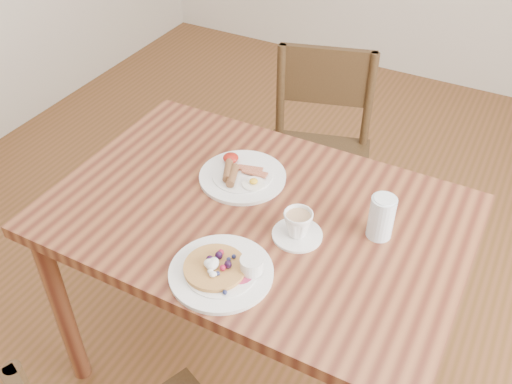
% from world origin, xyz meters
% --- Properties ---
extents(ground, '(5.00, 5.00, 0.00)m').
position_xyz_m(ground, '(0.00, 0.00, 0.00)').
color(ground, brown).
rests_on(ground, ground).
extents(dining_table, '(1.20, 0.80, 0.75)m').
position_xyz_m(dining_table, '(0.00, 0.00, 0.65)').
color(dining_table, brown).
rests_on(dining_table, ground).
extents(chair_far, '(0.52, 0.52, 0.88)m').
position_xyz_m(chair_far, '(-0.09, 0.71, 0.49)').
color(chair_far, '#3B2915').
rests_on(chair_far, ground).
extents(pancake_plate, '(0.27, 0.27, 0.06)m').
position_xyz_m(pancake_plate, '(0.04, -0.26, 0.76)').
color(pancake_plate, white).
rests_on(pancake_plate, dining_table).
extents(breakfast_plate, '(0.27, 0.27, 0.04)m').
position_xyz_m(breakfast_plate, '(-0.11, 0.12, 0.76)').
color(breakfast_plate, white).
rests_on(breakfast_plate, dining_table).
extents(teacup_saucer, '(0.14, 0.14, 0.08)m').
position_xyz_m(teacup_saucer, '(0.15, -0.04, 0.79)').
color(teacup_saucer, white).
rests_on(teacup_saucer, dining_table).
extents(water_glass, '(0.07, 0.07, 0.13)m').
position_xyz_m(water_glass, '(0.35, 0.07, 0.81)').
color(water_glass, silver).
rests_on(water_glass, dining_table).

